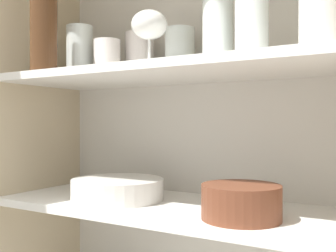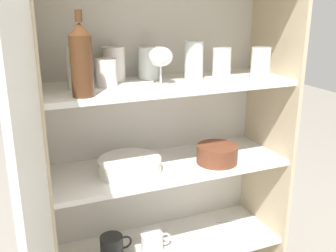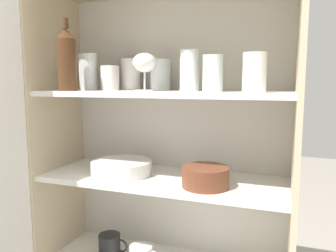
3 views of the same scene
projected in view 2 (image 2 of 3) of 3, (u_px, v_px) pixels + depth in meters
cupboard_back_panel at (153, 146)px, 1.71m from camera, size 0.97×0.02×1.41m
cupboard_side_left at (44, 180)px, 1.39m from camera, size 0.02×0.36×1.41m
cupboard_side_right at (267, 144)px, 1.74m from camera, size 0.02×0.36×1.41m
shelf_board_lower at (168, 245)px, 1.68m from camera, size 0.93×0.33×0.02m
shelf_board_middle at (168, 166)px, 1.57m from camera, size 0.93×0.33×0.02m
shelf_board_upper at (168, 85)px, 1.47m from camera, size 0.93×0.33×0.02m
cupboard_door at (42, 250)px, 1.00m from camera, size 0.10×0.48×1.41m
tumbler_glass_0 at (149, 63)px, 1.51m from camera, size 0.08×0.08×0.12m
tumbler_glass_1 at (194, 61)px, 1.48m from camera, size 0.07×0.07×0.15m
tumbler_glass_2 at (222, 64)px, 1.48m from camera, size 0.07×0.07×0.12m
tumbler_glass_3 at (114, 64)px, 1.47m from camera, size 0.08×0.08×0.13m
tumbler_glass_4 at (78, 67)px, 1.34m from camera, size 0.08×0.08×0.15m
tumbler_glass_5 at (260, 64)px, 1.49m from camera, size 0.07×0.07×0.12m
tumbler_glass_6 at (107, 72)px, 1.38m from camera, size 0.07×0.07×0.10m
wine_glass_0 at (161, 58)px, 1.38m from camera, size 0.09×0.09×0.14m
wine_bottle at (81, 60)px, 1.21m from camera, size 0.07×0.07×0.26m
plate_stack_white at (130, 166)px, 1.48m from camera, size 0.24×0.24×0.05m
mixing_bowl_large at (217, 153)px, 1.57m from camera, size 0.16×0.16×0.07m
coffee_mug_primary at (112, 246)px, 1.58m from camera, size 0.13×0.09×0.09m
coffee_mug_extra_1 at (152, 242)px, 1.61m from camera, size 0.13×0.09×0.08m
serving_spoon at (240, 219)px, 1.85m from camera, size 0.20×0.05×0.01m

